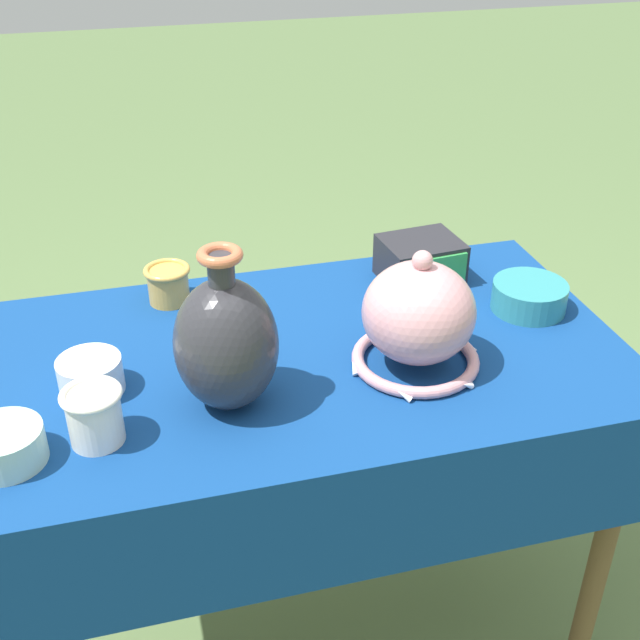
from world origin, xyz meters
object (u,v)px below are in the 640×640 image
mosaic_tile_box (421,260)px  pot_squat_porcelain (91,375)px  vase_tall_bulbous (226,343)px  pot_squat_celadon (5,446)px  vase_dome_bell (418,319)px  cup_wide_ochre (168,283)px  pot_squat_teal (529,296)px  cup_wide_ivory (94,414)px

mosaic_tile_box → pot_squat_porcelain: mosaic_tile_box is taller
mosaic_tile_box → pot_squat_porcelain: bearing=-166.6°
vase_tall_bulbous → pot_squat_celadon: bearing=-170.2°
vase_dome_bell → mosaic_tile_box: bearing=67.8°
mosaic_tile_box → cup_wide_ochre: bearing=169.9°
cup_wide_ochre → mosaic_tile_box: bearing=-4.6°
pot_squat_porcelain → vase_dome_bell: bearing=-6.6°
pot_squat_celadon → pot_squat_porcelain: 0.20m
vase_tall_bulbous → pot_squat_celadon: (-0.35, -0.06, -0.09)m
cup_wide_ochre → pot_squat_porcelain: 0.32m
vase_tall_bulbous → vase_dome_bell: vase_tall_bulbous is taller
vase_dome_bell → pot_squat_teal: vase_dome_bell is taller
mosaic_tile_box → cup_wide_ivory: cup_wide_ivory is taller
vase_tall_bulbous → cup_wide_ochre: vase_tall_bulbous is taller
vase_dome_bell → pot_squat_celadon: vase_dome_bell is taller
pot_squat_teal → mosaic_tile_box: bearing=133.8°
mosaic_tile_box → pot_squat_porcelain: size_ratio=1.57×
cup_wide_ivory → pot_squat_celadon: bearing=-173.3°
vase_dome_bell → pot_squat_porcelain: 0.57m
cup_wide_ochre → pot_squat_teal: bearing=-17.3°
cup_wide_ochre → pot_squat_teal: size_ratio=0.63×
cup_wide_ivory → pot_squat_teal: size_ratio=0.65×
vase_dome_bell → pot_squat_porcelain: bearing=173.4°
vase_dome_bell → pot_squat_teal: size_ratio=1.63×
vase_dome_bell → cup_wide_ochre: (-0.40, 0.34, -0.05)m
vase_dome_bell → pot_squat_teal: bearing=23.9°
mosaic_tile_box → pot_squat_teal: bearing=-51.8°
vase_tall_bulbous → cup_wide_ivory: bearing=-168.2°
mosaic_tile_box → pot_squat_porcelain: 0.73m
cup_wide_ivory → pot_squat_teal: bearing=13.4°
mosaic_tile_box → pot_squat_teal: size_ratio=1.16×
mosaic_tile_box → pot_squat_celadon: bearing=-160.0°
pot_squat_celadon → pot_squat_porcelain: size_ratio=1.10×
mosaic_tile_box → vase_tall_bulbous: bearing=-150.2°
mosaic_tile_box → pot_squat_celadon: size_ratio=1.43×
cup_wide_ochre → cup_wide_ivory: bearing=-110.1°
pot_squat_celadon → pot_squat_porcelain: pot_squat_porcelain is taller
vase_dome_bell → cup_wide_ivory: (-0.56, -0.07, -0.04)m
vase_dome_bell → pot_squat_porcelain: size_ratio=2.20×
vase_dome_bell → cup_wide_ochre: 0.53m
vase_dome_bell → cup_wide_ivory: vase_dome_bell is taller
vase_tall_bulbous → pot_squat_celadon: 0.37m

